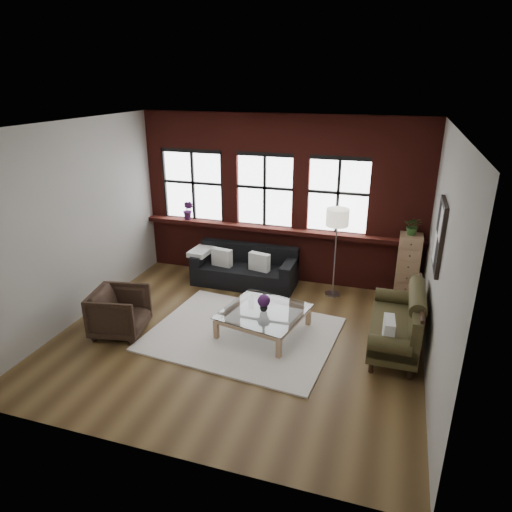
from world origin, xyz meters
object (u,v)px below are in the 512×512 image
(vase, at_px, (264,307))
(armchair, at_px, (120,312))
(dark_sofa, at_px, (245,267))
(vintage_settee, at_px, (395,320))
(floor_lamp, at_px, (335,250))
(coffee_table, at_px, (264,322))
(drawer_chest, at_px, (408,268))

(vase, bearing_deg, armchair, -162.78)
(dark_sofa, height_order, armchair, armchair)
(vintage_settee, distance_m, floor_lamp, 1.93)
(armchair, height_order, coffee_table, armchair)
(floor_lamp, bearing_deg, coffee_table, -116.44)
(armchair, relative_size, coffee_table, 0.67)
(dark_sofa, relative_size, coffee_table, 1.66)
(vase, bearing_deg, drawer_chest, 41.50)
(coffee_table, relative_size, floor_lamp, 0.66)
(vintage_settee, bearing_deg, armchair, -168.38)
(dark_sofa, distance_m, armchair, 2.65)
(coffee_table, bearing_deg, dark_sofa, 118.03)
(dark_sofa, distance_m, coffee_table, 1.88)
(vintage_settee, relative_size, floor_lamp, 0.95)
(vase, bearing_deg, vintage_settee, 5.18)
(armchair, bearing_deg, coffee_table, -83.07)
(vase, height_order, floor_lamp, floor_lamp)
(coffee_table, bearing_deg, drawer_chest, 41.50)
(dark_sofa, relative_size, armchair, 2.48)
(dark_sofa, distance_m, drawer_chest, 3.01)
(vintage_settee, distance_m, vase, 1.97)
(vintage_settee, relative_size, coffee_table, 1.44)
(armchair, bearing_deg, drawer_chest, -69.57)
(armchair, distance_m, coffee_table, 2.27)
(armchair, bearing_deg, dark_sofa, -39.14)
(dark_sofa, height_order, floor_lamp, floor_lamp)
(armchair, xyz_separation_m, coffee_table, (2.16, 0.67, -0.17))
(coffee_table, distance_m, drawer_chest, 2.85)
(vase, height_order, drawer_chest, drawer_chest)
(armchair, height_order, drawer_chest, drawer_chest)
(coffee_table, xyz_separation_m, vase, (0.00, 0.00, 0.27))
(drawer_chest, bearing_deg, vintage_settee, -95.08)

